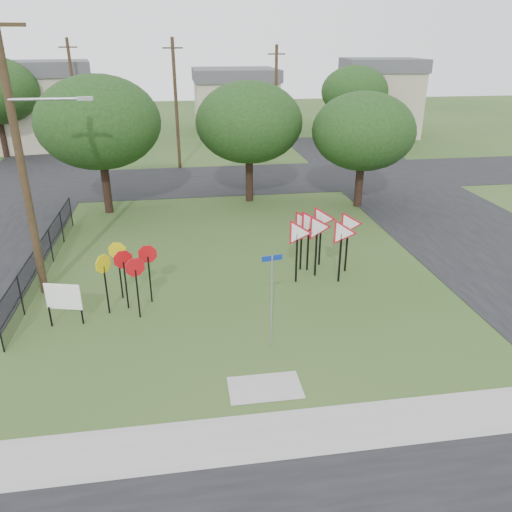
{
  "coord_description": "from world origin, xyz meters",
  "views": [
    {
      "loc": [
        -1.91,
        -13.33,
        8.74
      ],
      "look_at": [
        0.57,
        3.0,
        1.6
      ],
      "focal_mm": 35.0,
      "sensor_mm": 36.0,
      "label": 1
    }
  ],
  "objects_px": {
    "street_name_sign": "(272,296)",
    "stop_sign_cluster": "(126,265)",
    "info_board": "(63,298)",
    "yield_sign_cluster": "(319,229)"
  },
  "relations": [
    {
      "from": "street_name_sign",
      "to": "stop_sign_cluster",
      "type": "xyz_separation_m",
      "value": [
        -4.52,
        3.14,
        -0.08
      ]
    },
    {
      "from": "street_name_sign",
      "to": "yield_sign_cluster",
      "type": "bearing_deg",
      "value": 60.22
    },
    {
      "from": "stop_sign_cluster",
      "to": "yield_sign_cluster",
      "type": "bearing_deg",
      "value": 13.55
    },
    {
      "from": "yield_sign_cluster",
      "to": "stop_sign_cluster",
      "type": "bearing_deg",
      "value": -166.45
    },
    {
      "from": "street_name_sign",
      "to": "yield_sign_cluster",
      "type": "distance_m",
      "value": 5.65
    },
    {
      "from": "info_board",
      "to": "street_name_sign",
      "type": "bearing_deg",
      "value": -18.87
    },
    {
      "from": "street_name_sign",
      "to": "info_board",
      "type": "relative_size",
      "value": 2.02
    },
    {
      "from": "street_name_sign",
      "to": "info_board",
      "type": "bearing_deg",
      "value": 161.13
    },
    {
      "from": "street_name_sign",
      "to": "stop_sign_cluster",
      "type": "relative_size",
      "value": 1.37
    },
    {
      "from": "street_name_sign",
      "to": "info_board",
      "type": "xyz_separation_m",
      "value": [
        -6.52,
        2.23,
        -0.74
      ]
    }
  ]
}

